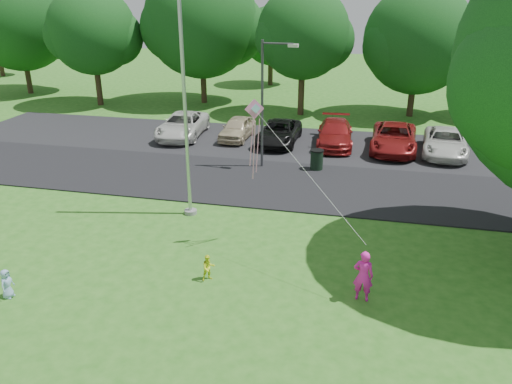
% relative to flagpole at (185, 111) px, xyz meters
% --- Properties ---
extents(ground, '(120.00, 120.00, 0.00)m').
position_rel_flagpole_xyz_m(ground, '(3.50, -5.00, -4.17)').
color(ground, '#2C6C1C').
rests_on(ground, ground).
extents(park_road, '(60.00, 6.00, 0.06)m').
position_rel_flagpole_xyz_m(park_road, '(3.50, 4.00, -4.14)').
color(park_road, black).
rests_on(park_road, ground).
extents(parking_strip, '(42.00, 7.00, 0.06)m').
position_rel_flagpole_xyz_m(parking_strip, '(3.50, 10.50, -4.14)').
color(parking_strip, black).
rests_on(parking_strip, ground).
extents(flagpole, '(0.50, 0.50, 10.00)m').
position_rel_flagpole_xyz_m(flagpole, '(0.00, 0.00, 0.00)').
color(flagpole, '#B7BABF').
rests_on(flagpole, ground).
extents(street_lamp, '(1.75, 0.27, 6.21)m').
position_rel_flagpole_xyz_m(street_lamp, '(1.85, 6.14, -0.43)').
color(street_lamp, '#3F3F44').
rests_on(street_lamp, ground).
extents(trash_can, '(0.66, 0.66, 1.05)m').
position_rel_flagpole_xyz_m(trash_can, '(4.35, 6.30, -3.64)').
color(trash_can, black).
rests_on(trash_can, ground).
extents(tree_row, '(64.35, 11.94, 10.88)m').
position_rel_flagpole_xyz_m(tree_row, '(5.09, 19.23, 1.55)').
color(tree_row, '#332316').
rests_on(tree_row, ground).
extents(horizon_trees, '(77.46, 7.20, 7.02)m').
position_rel_flagpole_xyz_m(horizon_trees, '(7.56, 28.88, 0.14)').
color(horizon_trees, '#332316').
rests_on(horizon_trees, ground).
extents(parked_cars, '(17.75, 5.38, 1.44)m').
position_rel_flagpole_xyz_m(parked_cars, '(3.82, 10.38, -3.42)').
color(parked_cars, silver).
rests_on(parked_cars, ground).
extents(woman, '(0.60, 0.42, 1.58)m').
position_rel_flagpole_xyz_m(woman, '(6.87, -4.56, -3.38)').
color(woman, '#F620AF').
rests_on(woman, ground).
extents(child_yellow, '(0.53, 0.51, 0.86)m').
position_rel_flagpole_xyz_m(child_yellow, '(2.22, -4.54, -3.74)').
color(child_yellow, '#F0FF28').
rests_on(child_yellow, ground).
extents(child_blue, '(0.30, 0.45, 0.91)m').
position_rel_flagpole_xyz_m(child_blue, '(-3.20, -6.73, -3.71)').
color(child_blue, '#94B8E3').
rests_on(child_blue, ground).
extents(kite, '(4.11, 3.01, 3.36)m').
position_rel_flagpole_xyz_m(kite, '(3.13, -1.89, 0.19)').
color(kite, pink).
rests_on(kite, ground).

